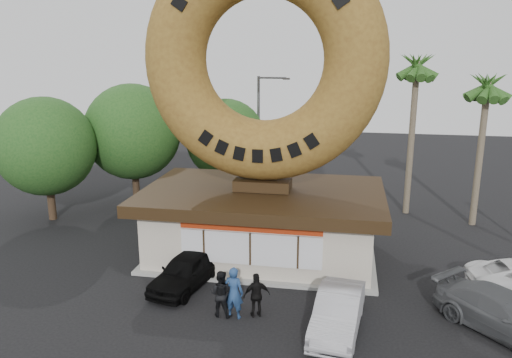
{
  "coord_description": "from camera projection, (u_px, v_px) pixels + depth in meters",
  "views": [
    {
      "loc": [
        3.76,
        -16.13,
        9.6
      ],
      "look_at": [
        0.05,
        4.0,
        4.31
      ],
      "focal_mm": 35.0,
      "sensor_mm": 36.0,
      "label": 1
    }
  ],
  "objects": [
    {
      "name": "person_center",
      "position": [
        221.0,
        293.0,
        18.41
      ],
      "size": [
        0.91,
        0.74,
        1.78
      ],
      "primitive_type": "imported",
      "rotation": [
        0.0,
        0.0,
        3.07
      ],
      "color": "black",
      "rests_on": "ground"
    },
    {
      "name": "person_right",
      "position": [
        257.0,
        295.0,
        18.37
      ],
      "size": [
        1.08,
        0.78,
        1.71
      ],
      "primitive_type": "imported",
      "rotation": [
        0.0,
        0.0,
        3.55
      ],
      "color": "black",
      "rests_on": "ground"
    },
    {
      "name": "palm_far",
      "position": [
        487.0,
        91.0,
        26.52
      ],
      "size": [
        2.6,
        2.6,
        8.75
      ],
      "color": "#726651",
      "rests_on": "ground"
    },
    {
      "name": "car_grey",
      "position": [
        505.0,
        314.0,
        17.3
      ],
      "size": [
        4.91,
        5.02,
        1.45
      ],
      "primitive_type": "imported",
      "rotation": [
        0.0,
        0.0,
        0.76
      ],
      "color": "#535558",
      "rests_on": "ground"
    },
    {
      "name": "tree_far",
      "position": [
        45.0,
        146.0,
        28.19
      ],
      "size": [
        5.6,
        5.6,
        7.14
      ],
      "color": "#473321",
      "rests_on": "ground"
    },
    {
      "name": "street_lamp",
      "position": [
        261.0,
        130.0,
        32.86
      ],
      "size": [
        2.11,
        0.2,
        8.0
      ],
      "color": "#59595E",
      "rests_on": "ground"
    },
    {
      "name": "person_left",
      "position": [
        234.0,
        293.0,
        18.26
      ],
      "size": [
        0.79,
        0.57,
        1.99
      ],
      "primitive_type": "imported",
      "rotation": [
        0.0,
        0.0,
        3.0
      ],
      "color": "navy",
      "rests_on": "ground"
    },
    {
      "name": "ground",
      "position": [
        235.0,
        318.0,
        18.42
      ],
      "size": [
        90.0,
        90.0,
        0.0
      ],
      "primitive_type": "plane",
      "color": "black",
      "rests_on": "ground"
    },
    {
      "name": "car_black",
      "position": [
        186.0,
        271.0,
        20.74
      ],
      "size": [
        2.55,
        4.39,
        1.41
      ],
      "primitive_type": "imported",
      "rotation": [
        0.0,
        0.0,
        -0.23
      ],
      "color": "black",
      "rests_on": "ground"
    },
    {
      "name": "tree_west",
      "position": [
        133.0,
        132.0,
        31.31
      ],
      "size": [
        6.0,
        6.0,
        7.65
      ],
      "color": "#473321",
      "rests_on": "ground"
    },
    {
      "name": "donut_shop",
      "position": [
        263.0,
        220.0,
        23.68
      ],
      "size": [
        11.2,
        7.2,
        3.8
      ],
      "color": "beige",
      "rests_on": "ground"
    },
    {
      "name": "palm_near",
      "position": [
        417.0,
        72.0,
        28.33
      ],
      "size": [
        2.6,
        2.6,
        9.75
      ],
      "color": "#726651",
      "rests_on": "ground"
    },
    {
      "name": "giant_donut",
      "position": [
        263.0,
        60.0,
        21.84
      ],
      "size": [
        10.78,
        2.75,
        10.78
      ],
      "primitive_type": "torus",
      "rotation": [
        1.57,
        0.0,
        0.0
      ],
      "color": "olive",
      "rests_on": "donut_shop"
    },
    {
      "name": "tree_mid",
      "position": [
        226.0,
        139.0,
        32.4
      ],
      "size": [
        5.2,
        5.2,
        6.63
      ],
      "color": "#473321",
      "rests_on": "ground"
    },
    {
      "name": "car_silver",
      "position": [
        338.0,
        312.0,
        17.47
      ],
      "size": [
        2.0,
        4.46,
        1.42
      ],
      "primitive_type": "imported",
      "rotation": [
        0.0,
        0.0,
        -0.12
      ],
      "color": "#AFAEB3",
      "rests_on": "ground"
    }
  ]
}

